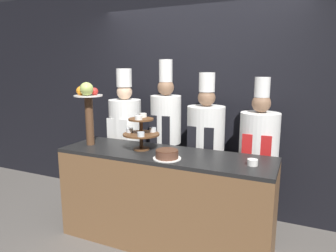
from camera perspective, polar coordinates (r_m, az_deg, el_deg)
The scene contains 10 objects.
wall_back at distance 3.73m, azimuth 5.51°, elevation 5.27°, with size 10.00×0.06×2.80m.
buffet_counter at distance 3.10m, azimuth -0.78°, elevation -13.64°, with size 2.12×0.62×0.95m.
tiered_stand at distance 3.02m, azimuth -5.14°, elevation -0.90°, with size 0.37×0.37×0.36m.
fruit_pedestal at distance 3.26m, azimuth -14.98°, elevation 4.29°, with size 0.30×0.30×0.67m.
cake_round at distance 2.73m, azimuth -0.20°, elevation -5.46°, with size 0.26×0.26×0.08m.
cup_white at distance 2.66m, azimuth 15.80°, elevation -6.68°, with size 0.09×0.09×0.05m.
chef_left at distance 3.80m, azimuth -8.10°, elevation -1.44°, with size 0.40×0.40×1.76m.
chef_center_left at distance 3.53m, azimuth -0.42°, elevation -1.42°, with size 0.36×0.36×1.86m.
chef_center_right at distance 3.38m, azimuth 7.14°, elevation -3.46°, with size 0.42×0.42×1.72m.
chef_right at distance 3.27m, azimuth 16.84°, elevation -4.83°, with size 0.40×0.40×1.68m.
Camera 1 is at (1.20, -2.24, 1.76)m, focal length 32.00 mm.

